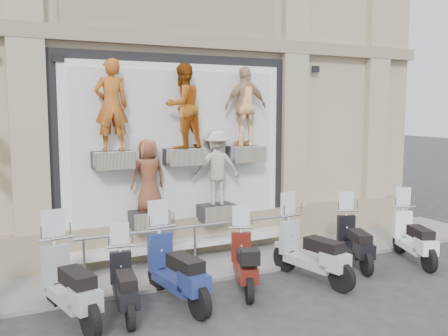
{
  "coord_description": "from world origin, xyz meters",
  "views": [
    {
      "loc": [
        -4.07,
        -7.45,
        3.36
      ],
      "look_at": [
        0.64,
        1.9,
        2.11
      ],
      "focal_mm": 40.0,
      "sensor_mm": 36.0,
      "label": 1
    }
  ],
  "objects_px": {
    "scooter_c": "(70,270)",
    "scooter_e": "(176,255)",
    "scooter_h": "(355,231)",
    "scooter_d": "(124,273)",
    "scooter_f": "(245,251)",
    "guard_rail": "(195,246)",
    "scooter_g": "(312,239)",
    "scooter_i": "(415,227)"
  },
  "relations": [
    {
      "from": "scooter_h",
      "to": "scooter_c",
      "type": "bearing_deg",
      "value": -157.36
    },
    {
      "from": "guard_rail",
      "to": "scooter_f",
      "type": "xyz_separation_m",
      "value": [
        0.32,
        -1.59,
        0.27
      ]
    },
    {
      "from": "scooter_h",
      "to": "scooter_i",
      "type": "bearing_deg",
      "value": 4.12
    },
    {
      "from": "scooter_c",
      "to": "scooter_f",
      "type": "xyz_separation_m",
      "value": [
        3.15,
        -0.01,
        -0.11
      ]
    },
    {
      "from": "guard_rail",
      "to": "scooter_e",
      "type": "relative_size",
      "value": 2.39
    },
    {
      "from": "scooter_d",
      "to": "scooter_i",
      "type": "xyz_separation_m",
      "value": [
        6.45,
        -0.1,
        0.08
      ]
    },
    {
      "from": "guard_rail",
      "to": "scooter_d",
      "type": "height_order",
      "value": "scooter_d"
    },
    {
      "from": "guard_rail",
      "to": "scooter_h",
      "type": "xyz_separation_m",
      "value": [
        3.14,
        -1.4,
        0.29
      ]
    },
    {
      "from": "scooter_d",
      "to": "scooter_f",
      "type": "distance_m",
      "value": 2.3
    },
    {
      "from": "scooter_f",
      "to": "scooter_i",
      "type": "height_order",
      "value": "scooter_i"
    },
    {
      "from": "scooter_c",
      "to": "scooter_g",
      "type": "xyz_separation_m",
      "value": [
        4.54,
        -0.19,
        -0.01
      ]
    },
    {
      "from": "scooter_d",
      "to": "scooter_f",
      "type": "xyz_separation_m",
      "value": [
        2.3,
        0.11,
        0.03
      ]
    },
    {
      "from": "scooter_e",
      "to": "scooter_f",
      "type": "relative_size",
      "value": 1.17
    },
    {
      "from": "scooter_f",
      "to": "scooter_g",
      "type": "distance_m",
      "value": 1.41
    },
    {
      "from": "scooter_h",
      "to": "scooter_i",
      "type": "distance_m",
      "value": 1.39
    },
    {
      "from": "scooter_g",
      "to": "scooter_h",
      "type": "height_order",
      "value": "scooter_g"
    },
    {
      "from": "scooter_f",
      "to": "scooter_h",
      "type": "bearing_deg",
      "value": 25.75
    },
    {
      "from": "scooter_c",
      "to": "scooter_g",
      "type": "distance_m",
      "value": 4.55
    },
    {
      "from": "scooter_e",
      "to": "scooter_h",
      "type": "xyz_separation_m",
      "value": [
        4.2,
        0.27,
        -0.1
      ]
    },
    {
      "from": "scooter_c",
      "to": "scooter_e",
      "type": "bearing_deg",
      "value": -14.03
    },
    {
      "from": "scooter_c",
      "to": "scooter_g",
      "type": "height_order",
      "value": "scooter_c"
    },
    {
      "from": "scooter_e",
      "to": "scooter_i",
      "type": "xyz_separation_m",
      "value": [
        5.53,
        -0.12,
        -0.08
      ]
    },
    {
      "from": "scooter_c",
      "to": "scooter_h",
      "type": "relative_size",
      "value": 1.12
    },
    {
      "from": "scooter_d",
      "to": "scooter_e",
      "type": "bearing_deg",
      "value": 10.12
    },
    {
      "from": "guard_rail",
      "to": "scooter_h",
      "type": "distance_m",
      "value": 3.45
    },
    {
      "from": "scooter_d",
      "to": "scooter_g",
      "type": "bearing_deg",
      "value": 7.12
    },
    {
      "from": "scooter_f",
      "to": "scooter_i",
      "type": "relative_size",
      "value": 0.94
    },
    {
      "from": "scooter_d",
      "to": "scooter_h",
      "type": "relative_size",
      "value": 0.93
    },
    {
      "from": "scooter_e",
      "to": "scooter_f",
      "type": "height_order",
      "value": "scooter_e"
    },
    {
      "from": "scooter_c",
      "to": "scooter_f",
      "type": "relative_size",
      "value": 1.15
    },
    {
      "from": "scooter_c",
      "to": "scooter_d",
      "type": "bearing_deg",
      "value": -18.87
    },
    {
      "from": "scooter_h",
      "to": "scooter_g",
      "type": "bearing_deg",
      "value": -144.11
    },
    {
      "from": "scooter_e",
      "to": "scooter_c",
      "type": "bearing_deg",
      "value": 170.81
    },
    {
      "from": "scooter_d",
      "to": "guard_rail",
      "type": "bearing_deg",
      "value": 48.95
    },
    {
      "from": "scooter_h",
      "to": "scooter_f",
      "type": "bearing_deg",
      "value": -155.23
    },
    {
      "from": "scooter_c",
      "to": "scooter_d",
      "type": "height_order",
      "value": "scooter_c"
    },
    {
      "from": "scooter_d",
      "to": "scooter_e",
      "type": "xyz_separation_m",
      "value": [
        0.92,
        0.03,
        0.16
      ]
    },
    {
      "from": "scooter_f",
      "to": "scooter_d",
      "type": "bearing_deg",
      "value": -155.55
    },
    {
      "from": "scooter_d",
      "to": "scooter_g",
      "type": "xyz_separation_m",
      "value": [
        3.7,
        -0.08,
        0.14
      ]
    },
    {
      "from": "scooter_e",
      "to": "scooter_h",
      "type": "distance_m",
      "value": 4.21
    },
    {
      "from": "scooter_c",
      "to": "scooter_h",
      "type": "distance_m",
      "value": 5.97
    },
    {
      "from": "scooter_f",
      "to": "scooter_e",
      "type": "bearing_deg",
      "value": -154.94
    }
  ]
}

